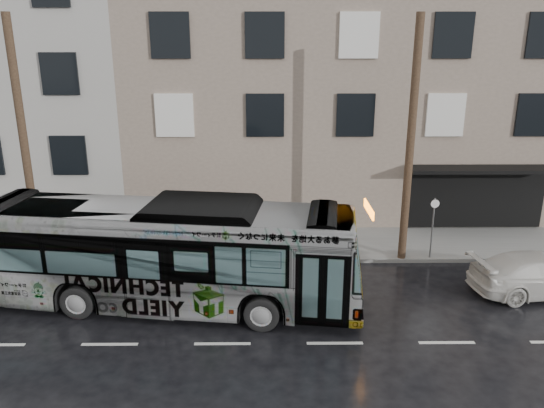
% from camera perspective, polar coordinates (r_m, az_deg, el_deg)
% --- Properties ---
extents(ground, '(120.00, 120.00, 0.00)m').
position_cam_1_polar(ground, '(17.79, -4.70, -10.46)').
color(ground, black).
rests_on(ground, ground).
extents(sidewalk, '(90.00, 3.60, 0.15)m').
position_cam_1_polar(sidewalk, '(22.20, -3.83, -4.35)').
color(sidewalk, gray).
rests_on(sidewalk, ground).
extents(building_taupe, '(20.00, 12.00, 11.00)m').
position_cam_1_polar(building_taupe, '(28.75, 7.04, 11.73)').
color(building_taupe, gray).
rests_on(building_taupe, ground).
extents(utility_pole_front, '(0.30, 0.30, 9.00)m').
position_cam_1_polar(utility_pole_front, '(20.01, 14.67, 6.36)').
color(utility_pole_front, brown).
rests_on(utility_pole_front, sidewalk).
extents(utility_pole_rear, '(0.30, 0.30, 9.00)m').
position_cam_1_polar(utility_pole_rear, '(21.23, -25.11, 5.89)').
color(utility_pole_rear, brown).
rests_on(utility_pole_rear, sidewalk).
extents(sign_post, '(0.06, 0.06, 2.40)m').
position_cam_1_polar(sign_post, '(21.17, 16.87, -2.51)').
color(sign_post, slate).
rests_on(sign_post, sidewalk).
extents(bus, '(12.82, 4.61, 3.49)m').
position_cam_1_polar(bus, '(17.28, -11.46, -5.23)').
color(bus, '#B2B2B2').
rests_on(bus, ground).
extents(white_sedan, '(4.98, 2.51, 1.39)m').
position_cam_1_polar(white_sedan, '(20.19, 26.94, -6.72)').
color(white_sedan, silver).
rests_on(white_sedan, ground).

